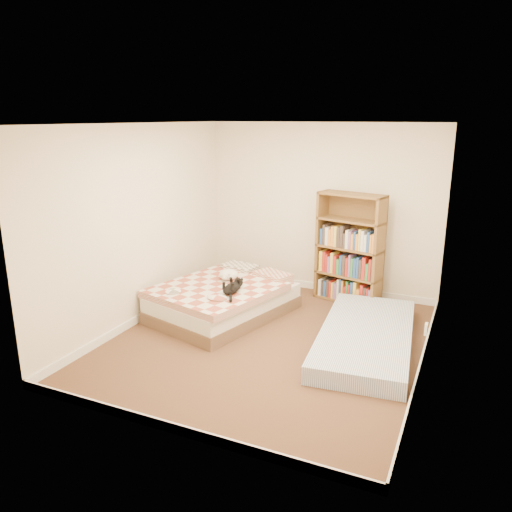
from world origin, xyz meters
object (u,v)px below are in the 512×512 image
at_px(bed, 225,299).
at_px(floor_mattress, 366,337).
at_px(black_cat, 233,287).
at_px(white_dog, 229,275).
at_px(bookshelf, 349,263).

xyz_separation_m(bed, floor_mattress, (1.94, -0.17, -0.12)).
xyz_separation_m(black_cat, white_dog, (-0.28, 0.43, 0.01)).
distance_m(bookshelf, black_cat, 1.83).
height_order(bed, white_dog, white_dog).
relative_size(bed, white_dog, 5.53).
bearing_deg(floor_mattress, bed, 169.36).
height_order(bed, black_cat, black_cat).
bearing_deg(bookshelf, white_dog, -129.88).
bearing_deg(black_cat, white_dog, 120.81).
bearing_deg(floor_mattress, black_cat, 177.30).
xyz_separation_m(bed, white_dog, (-0.02, 0.17, 0.29)).
distance_m(black_cat, white_dog, 0.51).
bearing_deg(bookshelf, bed, -125.08).
bearing_deg(floor_mattress, white_dog, 164.46).
xyz_separation_m(floor_mattress, black_cat, (-1.68, -0.09, 0.40)).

